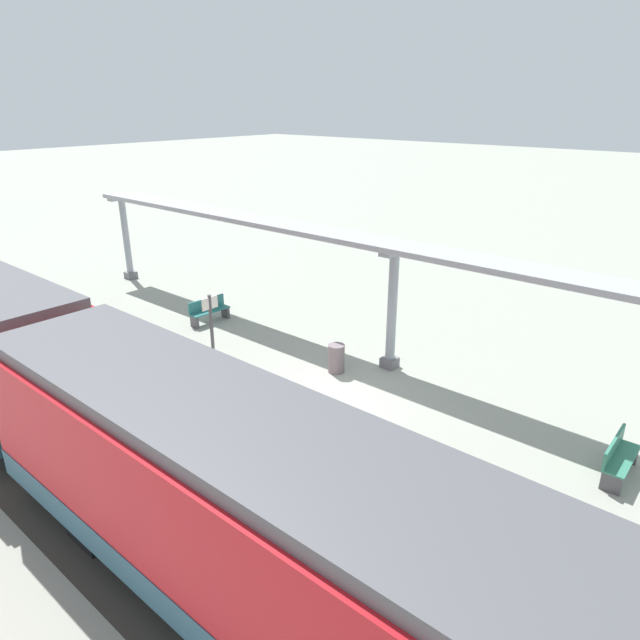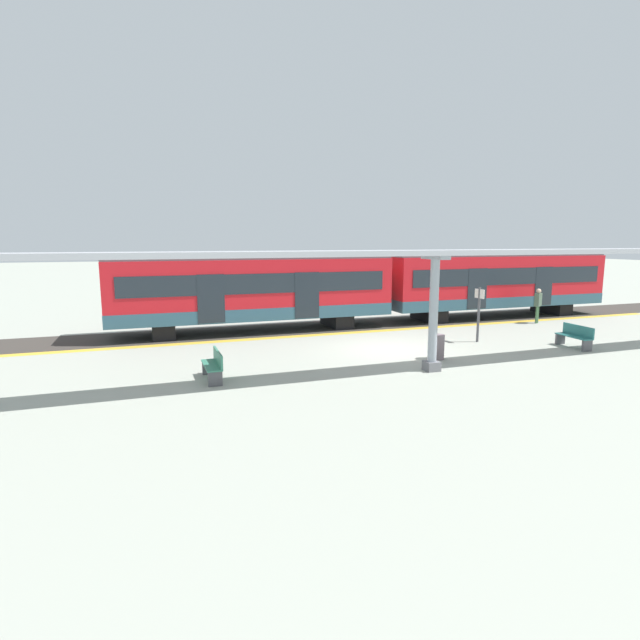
% 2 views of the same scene
% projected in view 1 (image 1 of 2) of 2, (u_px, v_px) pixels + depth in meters
% --- Properties ---
extents(ground_plane, '(176.00, 176.00, 0.00)m').
position_uv_depth(ground_plane, '(312.00, 407.00, 14.71)').
color(ground_plane, '#999D90').
extents(tactile_edge_strip, '(0.46, 34.69, 0.01)m').
position_uv_depth(tactile_edge_strip, '(206.00, 468.00, 12.24)').
color(tactile_edge_strip, gold).
rests_on(tactile_edge_strip, ground).
extents(trackbed, '(3.20, 46.69, 0.01)m').
position_uv_depth(trackbed, '(131.00, 512.00, 10.94)').
color(trackbed, '#38332D').
rests_on(trackbed, ground).
extents(train_near_carriage, '(2.65, 12.37, 3.48)m').
position_uv_depth(train_near_carriage, '(278.00, 535.00, 7.83)').
color(train_near_carriage, red).
rests_on(train_near_carriage, ground).
extents(canopy_pillar_second, '(1.10, 0.44, 3.60)m').
position_uv_depth(canopy_pillar_second, '(392.00, 310.00, 16.22)').
color(canopy_pillar_second, slate).
rests_on(canopy_pillar_second, ground).
extents(canopy_pillar_third, '(1.10, 0.44, 3.60)m').
position_uv_depth(canopy_pillar_third, '(126.00, 238.00, 24.58)').
color(canopy_pillar_third, slate).
rests_on(canopy_pillar_third, ground).
extents(canopy_beam, '(1.20, 27.93, 0.16)m').
position_uv_depth(canopy_beam, '(387.00, 245.00, 15.71)').
color(canopy_beam, '#A8AAB2').
rests_on(canopy_beam, canopy_pillar_nearest).
extents(bench_near_end, '(1.52, 0.52, 0.86)m').
position_uv_depth(bench_near_end, '(209.00, 310.00, 20.15)').
color(bench_near_end, '#29716E').
rests_on(bench_near_end, ground).
extents(bench_mid_platform, '(1.51, 0.46, 0.86)m').
position_uv_depth(bench_mid_platform, '(618.00, 457.00, 11.89)').
color(bench_mid_platform, '#347D63').
rests_on(bench_mid_platform, ground).
extents(trash_bin, '(0.48, 0.48, 0.86)m').
position_uv_depth(trash_bin, '(336.00, 358.00, 16.44)').
color(trash_bin, slate).
rests_on(trash_bin, ground).
extents(platform_info_sign, '(0.56, 0.10, 2.20)m').
position_uv_depth(platform_info_sign, '(211.00, 323.00, 16.60)').
color(platform_info_sign, '#4C4C51').
rests_on(platform_info_sign, ground).
extents(passenger_waiting_near_edge, '(0.44, 0.54, 1.71)m').
position_uv_depth(passenger_waiting_near_edge, '(29.00, 313.00, 18.09)').
color(passenger_waiting_near_edge, '#456F45').
rests_on(passenger_waiting_near_edge, ground).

